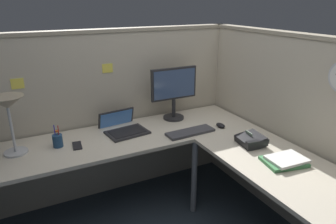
{
  "coord_description": "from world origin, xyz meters",
  "views": [
    {
      "loc": [
        -1.1,
        -1.82,
        1.81
      ],
      "look_at": [
        -0.02,
        0.3,
        0.94
      ],
      "focal_mm": 32.91,
      "sensor_mm": 36.0,
      "label": 1
    }
  ],
  "objects": [
    {
      "name": "book_stack",
      "position": [
        0.5,
        -0.49,
        0.75
      ],
      "size": [
        0.32,
        0.26,
        0.04
      ],
      "color": "#3F7F4C",
      "rests_on": "desk"
    },
    {
      "name": "desk_lamp_dome",
      "position": [
        -1.19,
        0.54,
        1.09
      ],
      "size": [
        0.24,
        0.24,
        0.44
      ],
      "color": "#B7BABF",
      "rests_on": "desk"
    },
    {
      "name": "cell_phone",
      "position": [
        -0.75,
        0.45,
        0.73
      ],
      "size": [
        0.08,
        0.15,
        0.01
      ],
      "primitive_type": "cube",
      "rotation": [
        0.0,
        0.0,
        -0.11
      ],
      "color": "black",
      "rests_on": "desk"
    },
    {
      "name": "cubicle_wall_right",
      "position": [
        0.87,
        -0.27,
        0.79
      ],
      "size": [
        0.12,
        2.37,
        1.58
      ],
      "color": "#B7AD99",
      "rests_on": "ground"
    },
    {
      "name": "cubicle_wall_back",
      "position": [
        -0.36,
        0.87,
        0.79
      ],
      "size": [
        2.57,
        0.12,
        1.58
      ],
      "color": "#B7AD99",
      "rests_on": "ground"
    },
    {
      "name": "computer_mouse",
      "position": [
        0.49,
        0.26,
        0.75
      ],
      "size": [
        0.06,
        0.1,
        0.03
      ],
      "primitive_type": "ellipsoid",
      "color": "black",
      "rests_on": "desk"
    },
    {
      "name": "pinned_note_leftmost",
      "position": [
        -0.37,
        0.82,
        1.25
      ],
      "size": [
        0.1,
        0.0,
        0.08
      ],
      "primitive_type": "cube",
      "color": "#EAD84C"
    },
    {
      "name": "office_phone",
      "position": [
        0.48,
        -0.15,
        0.77
      ],
      "size": [
        0.21,
        0.23,
        0.11
      ],
      "color": "black",
      "rests_on": "desk"
    },
    {
      "name": "keyboard",
      "position": [
        0.17,
        0.26,
        0.74
      ],
      "size": [
        0.43,
        0.15,
        0.02
      ],
      "primitive_type": "cube",
      "rotation": [
        0.0,
        0.0,
        0.03
      ],
      "color": "#38383D",
      "rests_on": "desk"
    },
    {
      "name": "pinned_note_middle",
      "position": [
        -1.1,
        0.82,
        1.19
      ],
      "size": [
        0.1,
        0.0,
        0.08
      ],
      "primitive_type": "cube",
      "color": "#EAD84C"
    },
    {
      "name": "pen_cup",
      "position": [
        -0.89,
        0.51,
        0.78
      ],
      "size": [
        0.08,
        0.08,
        0.18
      ],
      "color": "navy",
      "rests_on": "desk"
    },
    {
      "name": "desk",
      "position": [
        -0.15,
        -0.05,
        0.63
      ],
      "size": [
        2.35,
        2.15,
        0.73
      ],
      "color": "beige",
      "rests_on": "ground"
    },
    {
      "name": "monitor",
      "position": [
        0.21,
        0.64,
        1.02
      ],
      "size": [
        0.46,
        0.2,
        0.5
      ],
      "color": "#232326",
      "rests_on": "desk"
    },
    {
      "name": "laptop",
      "position": [
        -0.33,
        0.6,
        0.75
      ],
      "size": [
        0.38,
        0.42,
        0.22
      ],
      "color": "#232326",
      "rests_on": "desk"
    }
  ]
}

